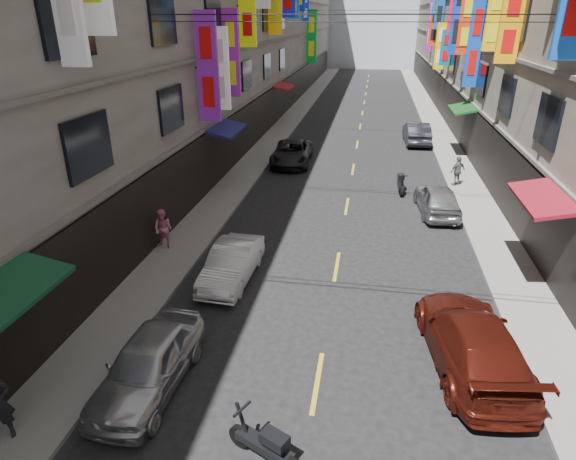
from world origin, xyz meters
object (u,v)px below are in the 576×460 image
at_px(car_left_mid, 232,263).
at_px(pedestrian_lfar, 163,229).
at_px(car_right_far, 416,133).
at_px(car_left_far, 292,153).
at_px(scooter_crossing, 266,445).
at_px(car_right_mid, 437,199).
at_px(scooter_far_right, 401,184).
at_px(car_right_near, 472,341).
at_px(car_left_near, 148,364).
at_px(pedestrian_rfar, 458,171).

bearing_deg(car_left_mid, pedestrian_lfar, 153.27).
bearing_deg(car_right_far, car_left_far, 37.37).
relative_size(scooter_crossing, car_right_mid, 0.42).
xyz_separation_m(scooter_far_right, car_right_near, (1.19, -13.13, 0.28)).
xyz_separation_m(car_left_near, car_right_near, (7.65, 2.13, 0.05)).
relative_size(car_left_far, car_right_far, 1.07).
distance_m(car_left_far, car_right_far, 10.04).
bearing_deg(pedestrian_lfar, car_right_near, -16.48).
distance_m(car_left_near, car_left_mid, 5.32).
height_order(car_right_near, pedestrian_lfar, pedestrian_lfar).
bearing_deg(pedestrian_lfar, car_left_mid, -19.91).
xyz_separation_m(scooter_far_right, car_left_mid, (-5.93, -9.97, 0.17)).
bearing_deg(car_left_mid, car_right_mid, 47.03).
distance_m(scooter_crossing, pedestrian_lfar, 10.41).
bearing_deg(pedestrian_rfar, car_left_mid, 16.04).
bearing_deg(pedestrian_lfar, car_left_far, 86.17).
distance_m(car_left_near, pedestrian_lfar, 7.49).
distance_m(car_left_far, pedestrian_rfar, 9.56).
bearing_deg(car_left_near, pedestrian_lfar, 112.53).
relative_size(car_left_near, car_right_near, 0.79).
distance_m(car_left_mid, pedestrian_rfar, 14.26).
height_order(scooter_far_right, car_left_near, car_left_near).
distance_m(car_left_near, car_right_far, 27.03).
relative_size(scooter_far_right, pedestrian_lfar, 1.19).
bearing_deg(pedestrian_rfar, car_right_near, 47.51).
xyz_separation_m(car_left_mid, car_right_far, (7.40, 20.56, 0.11)).
relative_size(scooter_far_right, pedestrian_rfar, 1.18).
xyz_separation_m(car_left_near, car_right_mid, (7.92, 12.65, 0.00)).
distance_m(car_right_mid, pedestrian_rfar, 4.12).
bearing_deg(car_left_near, scooter_crossing, -25.01).
height_order(car_left_mid, car_right_far, car_right_far).
height_order(scooter_crossing, car_right_mid, car_right_mid).
height_order(car_left_near, pedestrian_rfar, pedestrian_rfar).
distance_m(scooter_crossing, pedestrian_rfar, 19.16).
xyz_separation_m(scooter_far_right, car_left_near, (-6.45, -15.26, 0.23)).
distance_m(car_left_mid, car_right_near, 7.80).
bearing_deg(car_right_near, pedestrian_lfar, -33.34).
relative_size(car_right_near, car_right_far, 1.13).
height_order(car_left_far, pedestrian_rfar, pedestrian_rfar).
relative_size(scooter_crossing, pedestrian_rfar, 1.09).
bearing_deg(scooter_crossing, pedestrian_rfar, 7.30).
bearing_deg(car_left_far, car_right_mid, -43.69).
xyz_separation_m(car_right_mid, pedestrian_rfar, (1.40, 3.87, 0.21)).
bearing_deg(car_left_far, scooter_crossing, -84.39).
relative_size(car_left_mid, car_right_near, 0.75).
bearing_deg(pedestrian_lfar, scooter_crossing, -47.22).
relative_size(car_left_near, pedestrian_rfar, 2.59).
relative_size(scooter_crossing, car_left_mid, 0.45).
bearing_deg(car_left_near, pedestrian_rfar, 62.70).
height_order(car_left_far, car_right_near, car_right_near).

